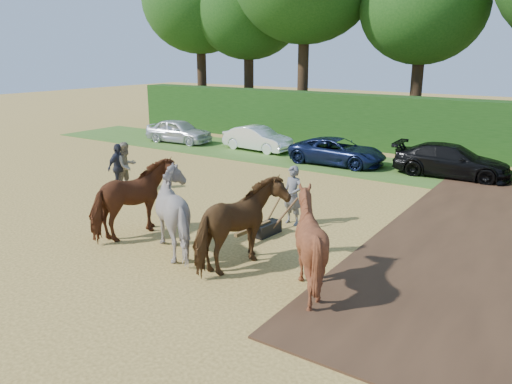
% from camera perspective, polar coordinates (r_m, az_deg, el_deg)
% --- Properties ---
extents(ground, '(120.00, 120.00, 0.00)m').
position_cam_1_polar(ground, '(10.80, 7.15, -13.93)').
color(ground, gold).
rests_on(ground, ground).
extents(earth_strip, '(4.50, 17.00, 0.05)m').
position_cam_1_polar(earth_strip, '(16.54, 23.04, -4.25)').
color(earth_strip, '#472D1C').
rests_on(earth_strip, ground).
extents(grass_verge, '(50.00, 5.00, 0.03)m').
position_cam_1_polar(grass_verge, '(23.43, 22.91, 1.38)').
color(grass_verge, '#38601E').
rests_on(grass_verge, ground).
extents(hedgerow, '(46.00, 1.60, 3.00)m').
position_cam_1_polar(hedgerow, '(27.53, 25.15, 6.27)').
color(hedgerow, '#14380F').
rests_on(hedgerow, ground).
extents(spectator_near, '(0.74, 0.94, 1.92)m').
position_cam_1_polar(spectator_near, '(20.45, -14.60, 2.90)').
color(spectator_near, '#AFA889').
rests_on(spectator_near, ground).
extents(spectator_far, '(0.60, 1.15, 1.88)m').
position_cam_1_polar(spectator_far, '(20.36, -15.45, 2.73)').
color(spectator_far, '#272A34').
rests_on(spectator_far, ground).
extents(plough_team, '(7.63, 5.31, 2.27)m').
position_cam_1_polar(plough_team, '(13.12, -4.85, -2.98)').
color(plough_team, '#603018').
rests_on(plough_team, ground).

